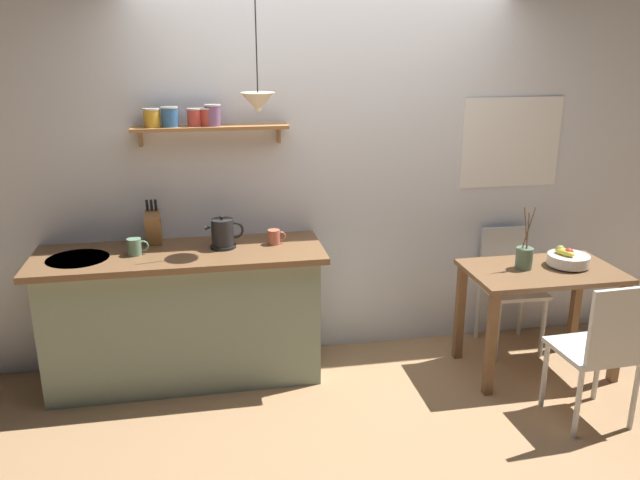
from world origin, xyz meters
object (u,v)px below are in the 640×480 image
(pendant_lamp, at_px, (258,102))
(electric_kettle, at_px, (223,234))
(dining_chair_near, at_px, (603,346))
(dining_chair_far, at_px, (509,281))
(dining_table, at_px, (540,287))
(coffee_mug_by_sink, at_px, (135,247))
(fruit_bowl, at_px, (568,259))
(knife_block, at_px, (153,227))
(twig_vase, at_px, (524,257))
(coffee_mug_spare, at_px, (274,237))

(pendant_lamp, bearing_deg, electric_kettle, 169.85)
(dining_chair_near, relative_size, dining_chair_far, 1.05)
(dining_chair_near, distance_m, pendant_lamp, 2.48)
(dining_table, relative_size, coffee_mug_by_sink, 7.56)
(dining_chair_far, distance_m, fruit_bowl, 0.53)
(fruit_bowl, xyz_separation_m, coffee_mug_by_sink, (-2.82, 0.27, 0.17))
(knife_block, bearing_deg, pendant_lamp, -14.85)
(dining_chair_far, relative_size, twig_vase, 2.07)
(dining_table, distance_m, knife_block, 2.60)
(electric_kettle, relative_size, coffee_mug_spare, 2.03)
(dining_chair_near, distance_m, electric_kettle, 2.39)
(twig_vase, bearing_deg, fruit_bowl, -3.03)
(dining_table, xyz_separation_m, coffee_mug_spare, (-1.75, 0.34, 0.35))
(coffee_mug_spare, bearing_deg, dining_chair_near, -30.33)
(dining_table, relative_size, knife_block, 3.22)
(dining_table, height_order, fruit_bowl, fruit_bowl)
(dining_chair_near, relative_size, pendant_lamp, 1.41)
(dining_chair_far, height_order, coffee_mug_spare, coffee_mug_spare)
(coffee_mug_spare, xyz_separation_m, pendant_lamp, (-0.09, -0.06, 0.88))
(dining_chair_far, xyz_separation_m, coffee_mug_by_sink, (-2.62, -0.13, 0.46))
(dining_table, distance_m, pendant_lamp, 2.23)
(dining_chair_near, xyz_separation_m, fruit_bowl, (0.17, 0.71, 0.28))
(dining_chair_near, distance_m, coffee_mug_spare, 2.10)
(coffee_mug_by_sink, xyz_separation_m, pendant_lamp, (0.79, 0.00, 0.87))
(coffee_mug_by_sink, bearing_deg, dining_chair_far, 2.82)
(dining_chair_far, bearing_deg, twig_vase, -105.76)
(electric_kettle, bearing_deg, coffee_mug_spare, 2.64)
(fruit_bowl, height_order, electric_kettle, electric_kettle)
(dining_chair_far, xyz_separation_m, electric_kettle, (-2.07, -0.08, 0.50))
(electric_kettle, bearing_deg, fruit_bowl, -7.80)
(coffee_mug_spare, bearing_deg, pendant_lamp, -145.81)
(dining_table, bearing_deg, dining_chair_far, 92.06)
(fruit_bowl, relative_size, pendant_lamp, 0.42)
(dining_table, relative_size, pendant_lamp, 1.54)
(knife_block, bearing_deg, coffee_mug_by_sink, -120.06)
(coffee_mug_spare, bearing_deg, fruit_bowl, -9.56)
(electric_kettle, xyz_separation_m, pendant_lamp, (0.25, -0.04, 0.83))
(coffee_mug_spare, bearing_deg, electric_kettle, -177.36)
(dining_chair_far, height_order, twig_vase, twig_vase)
(pendant_lamp, bearing_deg, dining_chair_far, 4.04)
(coffee_mug_spare, bearing_deg, knife_block, 170.98)
(coffee_mug_by_sink, bearing_deg, electric_kettle, 4.61)
(dining_chair_near, height_order, fruit_bowl, dining_chair_near)
(dining_chair_near, height_order, electric_kettle, electric_kettle)
(dining_table, height_order, coffee_mug_spare, coffee_mug_spare)
(fruit_bowl, distance_m, pendant_lamp, 2.29)
(dining_table, relative_size, dining_chair_near, 1.09)
(knife_block, relative_size, coffee_mug_by_sink, 2.35)
(twig_vase, distance_m, electric_kettle, 1.99)
(coffee_mug_by_sink, height_order, pendant_lamp, pendant_lamp)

